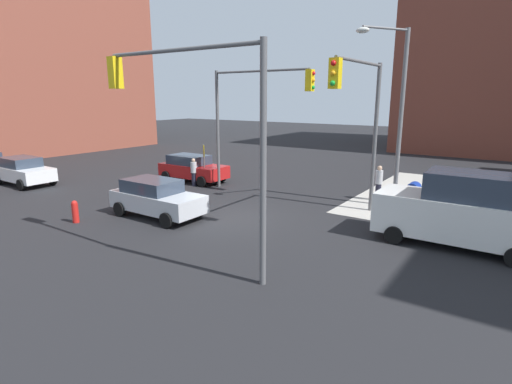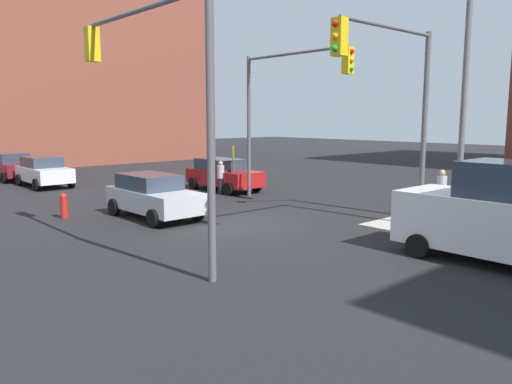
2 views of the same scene
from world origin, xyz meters
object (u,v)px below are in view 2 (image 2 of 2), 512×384
at_px(hatchback_maroon, 12,166).
at_px(sedan_white, 44,171).
at_px(traffic_signal_nw_corner, 284,95).
at_px(pedestrian_crossing, 441,192).
at_px(fire_hydrant, 64,205).
at_px(pedestrian_waiting, 221,177).
at_px(traffic_signal_ne_corner, 395,88).
at_px(hatchback_silver, 153,195).
at_px(street_lamp_corner, 455,88).
at_px(traffic_signal_se_corner, 153,78).
at_px(coupe_red, 223,174).
at_px(mailbox_blue, 476,208).

relative_size(hatchback_maroon, sedan_white, 1.04).
distance_m(traffic_signal_nw_corner, pedestrian_crossing, 7.64).
height_order(fire_hydrant, pedestrian_waiting, pedestrian_waiting).
bearing_deg(traffic_signal_ne_corner, hatchback_maroon, -168.89).
xyz_separation_m(hatchback_silver, pedestrian_crossing, (7.07, 8.18, 0.08)).
bearing_deg(street_lamp_corner, hatchback_maroon, -162.61).
bearing_deg(traffic_signal_se_corner, coupe_red, 134.02).
bearing_deg(street_lamp_corner, sedan_white, -159.78).
xyz_separation_m(sedan_white, pedestrian_crossing, (18.57, 8.15, 0.09)).
bearing_deg(coupe_red, hatchback_maroon, -151.00).
xyz_separation_m(street_lamp_corner, pedestrian_waiting, (-10.80, -1.69, -3.86)).
relative_size(traffic_signal_se_corner, sedan_white, 1.62).
bearing_deg(coupe_red, traffic_signal_ne_corner, -10.54).
xyz_separation_m(coupe_red, pedestrian_crossing, (10.96, 1.79, 0.08)).
distance_m(pedestrian_crossing, pedestrian_waiting, 10.36).
distance_m(traffic_signal_ne_corner, hatchback_maroon, 24.03).
xyz_separation_m(traffic_signal_se_corner, street_lamp_corner, (2.87, 9.99, 0.03)).
distance_m(mailbox_blue, pedestrian_waiting, 12.06).
xyz_separation_m(traffic_signal_nw_corner, hatchback_silver, (-0.71, -6.18, -3.82)).
height_order(hatchback_maroon, coupe_red, same).
bearing_deg(hatchback_maroon, pedestrian_crossing, 20.21).
distance_m(traffic_signal_se_corner, traffic_signal_ne_corner, 7.49).
distance_m(traffic_signal_nw_corner, fire_hydrant, 10.06).
bearing_deg(mailbox_blue, traffic_signal_ne_corner, -125.44).
relative_size(street_lamp_corner, hatchback_silver, 1.87).
distance_m(traffic_signal_nw_corner, hatchback_maroon, 18.25).
bearing_deg(sedan_white, pedestrian_crossing, 23.69).
distance_m(traffic_signal_ne_corner, fire_hydrant, 12.39).
relative_size(traffic_signal_nw_corner, traffic_signal_se_corner, 1.00).
bearing_deg(mailbox_blue, sedan_white, -162.09).
relative_size(traffic_signal_nw_corner, fire_hydrant, 6.91).
bearing_deg(traffic_signal_ne_corner, pedestrian_crossing, 94.41).
height_order(hatchback_silver, pedestrian_waiting, pedestrian_waiting).
height_order(traffic_signal_se_corner, street_lamp_corner, street_lamp_corner).
height_order(street_lamp_corner, mailbox_blue, street_lamp_corner).
distance_m(traffic_signal_se_corner, mailbox_blue, 11.05).
relative_size(traffic_signal_ne_corner, mailbox_blue, 4.55).
height_order(traffic_signal_se_corner, fire_hydrant, traffic_signal_se_corner).
height_order(traffic_signal_se_corner, hatchback_maroon, traffic_signal_se_corner).
relative_size(traffic_signal_nw_corner, pedestrian_crossing, 3.66).
relative_size(traffic_signal_se_corner, coupe_red, 1.50).
relative_size(street_lamp_corner, coupe_red, 1.85).
relative_size(traffic_signal_ne_corner, coupe_red, 1.50).
relative_size(fire_hydrant, coupe_red, 0.22).
xyz_separation_m(traffic_signal_nw_corner, coupe_red, (-4.60, 0.21, -3.82)).
bearing_deg(pedestrian_waiting, mailbox_blue, 104.52).
bearing_deg(fire_hydrant, traffic_signal_nw_corner, 71.93).
xyz_separation_m(traffic_signal_nw_corner, pedestrian_crossing, (6.36, 2.00, -3.74)).
bearing_deg(street_lamp_corner, fire_hydrant, -135.92).
bearing_deg(sedan_white, traffic_signal_se_corner, -9.79).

